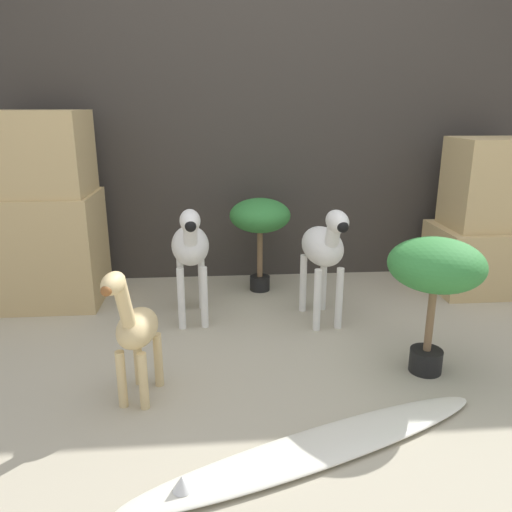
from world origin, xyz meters
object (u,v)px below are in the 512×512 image
Objects in this scene: zebra_right at (324,248)px; zebra_left at (190,247)px; giraffe_figurine at (135,329)px; potted_palm_front at (436,271)px; potted_palm_back at (260,219)px; surfboard at (316,448)px.

zebra_left is (-0.71, 0.07, 0.00)m from zebra_right.
giraffe_figurine is 1.26m from potted_palm_front.
zebra_left is 0.60m from potted_palm_back.
surfboard is at bearing -102.54° from zebra_right.
surfboard is (-0.59, -0.51, -0.46)m from potted_palm_front.
zebra_right is 1.00× the size of zebra_left.
surfboard is at bearing -67.91° from zebra_left.
zebra_left is 1.24m from potted_palm_front.
zebra_right is 1.11× the size of giraffe_figurine.
potted_palm_back is at bearing 63.70° from giraffe_figurine.
giraffe_figurine is 0.81m from surfboard.
potted_palm_back is (0.41, 0.44, 0.05)m from zebra_left.
zebra_right is at bearing -59.84° from potted_palm_back.
zebra_right is 0.59m from potted_palm_back.
giraffe_figurine is (-0.89, -0.69, -0.11)m from zebra_right.
potted_palm_front is (0.36, -0.57, 0.05)m from zebra_right.
surfboard is at bearing -139.57° from potted_palm_front.
zebra_left reaches higher than giraffe_figurine.
giraffe_figurine is at bearing 149.46° from surfboard.
potted_palm_front is 1.26m from potted_palm_back.
potted_palm_front is (1.06, -0.64, 0.05)m from zebra_left.
giraffe_figurine reaches higher than surfboard.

